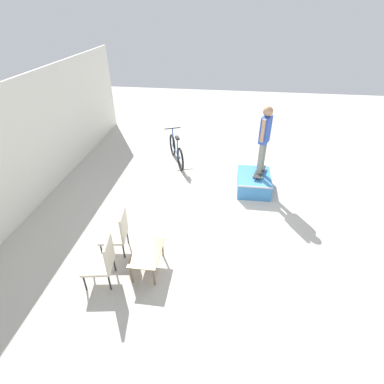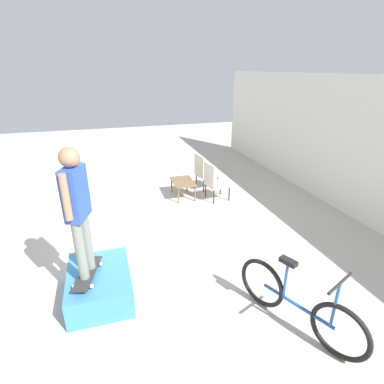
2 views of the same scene
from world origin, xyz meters
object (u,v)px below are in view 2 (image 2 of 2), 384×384
object	(u,v)px
person_skater	(77,204)
patio_chair_right	(214,181)
skateboard_on_ramp	(88,273)
coffee_table	(183,183)
skate_ramp_box	(100,284)
patio_chair_left	(204,171)
bicycle	(297,304)

from	to	relation	value
person_skater	patio_chair_right	xyz separation A→B (m)	(-2.89, 2.95, -1.05)
skateboard_on_ramp	coffee_table	distance (m)	4.00
coffee_table	person_skater	bearing A→B (deg)	-34.34
skateboard_on_ramp	skate_ramp_box	bearing A→B (deg)	142.33
patio_chair_left	coffee_table	bearing A→B (deg)	109.57
skateboard_on_ramp	bicycle	distance (m)	2.80
skate_ramp_box	coffee_table	bearing A→B (deg)	146.42
coffee_table	patio_chair_left	bearing A→B (deg)	118.65
skate_ramp_box	patio_chair_right	xyz separation A→B (m)	(-2.80, 2.83, 0.30)
skate_ramp_box	patio_chair_left	size ratio (longest dim) A/B	1.23
coffee_table	patio_chair_left	size ratio (longest dim) A/B	0.86
patio_chair_left	patio_chair_right	distance (m)	0.79
skate_ramp_box	patio_chair_right	bearing A→B (deg)	134.68
bicycle	patio_chair_right	bearing A→B (deg)	150.54
coffee_table	patio_chair_left	world-z (taller)	patio_chair_left
skate_ramp_box	patio_chair_left	bearing A→B (deg)	141.77
coffee_table	skateboard_on_ramp	bearing A→B (deg)	-34.34
person_skater	coffee_table	distance (m)	4.17
skateboard_on_ramp	bicycle	bearing A→B (deg)	79.23
coffee_table	patio_chair_right	xyz separation A→B (m)	(0.41, 0.70, 0.14)
bicycle	skateboard_on_ramp	bearing A→B (deg)	-139.37
skateboard_on_ramp	patio_chair_right	distance (m)	4.13
skate_ramp_box	bicycle	world-z (taller)	bicycle
patio_chair_right	person_skater	bearing A→B (deg)	126.21
person_skater	patio_chair_right	bearing A→B (deg)	154.57
coffee_table	patio_chair_right	size ratio (longest dim) A/B	0.86
person_skater	coffee_table	world-z (taller)	person_skater
skate_ramp_box	person_skater	world-z (taller)	person_skater
coffee_table	bicycle	world-z (taller)	bicycle
patio_chair_right	bicycle	xyz separation A→B (m)	(4.12, -0.44, -0.14)
skateboard_on_ramp	patio_chair_right	size ratio (longest dim) A/B	0.82
coffee_table	bicycle	bearing A→B (deg)	3.22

